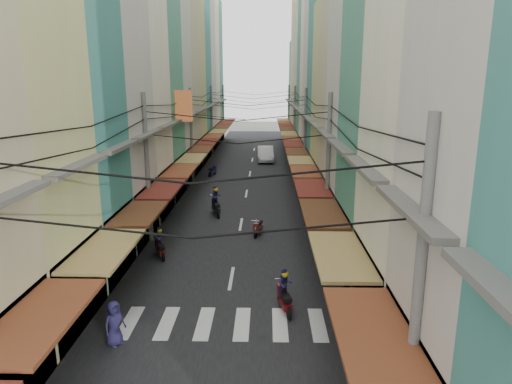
# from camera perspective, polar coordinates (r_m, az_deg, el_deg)

# --- Properties ---
(ground) EXTENTS (160.00, 160.00, 0.00)m
(ground) POSITION_cam_1_polar(r_m,az_deg,el_deg) (23.03, -2.72, -8.68)
(ground) COLOR slate
(ground) RESTS_ON ground
(road) EXTENTS (10.00, 80.00, 0.02)m
(road) POSITION_cam_1_polar(r_m,az_deg,el_deg) (42.18, -0.86, 1.76)
(road) COLOR black
(road) RESTS_ON ground
(sidewalk_left) EXTENTS (3.00, 80.00, 0.06)m
(sidewalk_left) POSITION_cam_1_polar(r_m,az_deg,el_deg) (42.91, -9.57, 1.80)
(sidewalk_left) COLOR gray
(sidewalk_left) RESTS_ON ground
(sidewalk_right) EXTENTS (3.00, 80.00, 0.06)m
(sidewalk_right) POSITION_cam_1_polar(r_m,az_deg,el_deg) (42.43, 7.95, 1.72)
(sidewalk_right) COLOR gray
(sidewalk_right) RESTS_ON ground
(crosswalk) EXTENTS (7.55, 2.40, 0.01)m
(crosswalk) POSITION_cam_1_polar(r_m,az_deg,el_deg) (17.64, -4.11, -16.06)
(crosswalk) COLOR silver
(crosswalk) RESTS_ON ground
(building_row_left) EXTENTS (7.80, 67.67, 23.70)m
(building_row_left) POSITION_cam_1_polar(r_m,az_deg,el_deg) (38.97, -13.24, 14.87)
(building_row_left) COLOR beige
(building_row_left) RESTS_ON ground
(building_row_right) EXTENTS (7.80, 68.98, 22.59)m
(building_row_right) POSITION_cam_1_polar(r_m,az_deg,el_deg) (38.21, 11.22, 14.45)
(building_row_right) COLOR teal
(building_row_right) RESTS_ON ground
(utility_poles) EXTENTS (10.20, 66.13, 8.20)m
(utility_poles) POSITION_cam_1_polar(r_m,az_deg,el_deg) (36.34, -1.20, 10.30)
(utility_poles) COLOR slate
(utility_poles) RESTS_ON ground
(white_car) EXTENTS (5.82, 2.45, 2.03)m
(white_car) POSITION_cam_1_polar(r_m,az_deg,el_deg) (51.15, 1.18, 3.87)
(white_car) COLOR silver
(white_car) RESTS_ON ground
(bicycle) EXTENTS (1.61, 1.08, 1.03)m
(bicycle) POSITION_cam_1_polar(r_m,az_deg,el_deg) (22.02, 11.67, -10.06)
(bicycle) COLOR black
(bicycle) RESTS_ON ground
(moving_scooters) EXTENTS (6.60, 27.68, 2.01)m
(moving_scooters) POSITION_cam_1_polar(r_m,az_deg,el_deg) (27.28, -4.34, -3.87)
(moving_scooters) COLOR black
(moving_scooters) RESTS_ON ground
(parked_scooters) EXTENTS (12.57, 15.58, 0.98)m
(parked_scooters) POSITION_cam_1_polar(r_m,az_deg,el_deg) (19.93, 7.52, -11.03)
(parked_scooters) COLOR black
(parked_scooters) RESTS_ON ground
(pedestrians) EXTENTS (13.13, 22.03, 2.25)m
(pedestrians) POSITION_cam_1_polar(r_m,az_deg,el_deg) (24.23, -12.48, -5.23)
(pedestrians) COLOR #251F2A
(pedestrians) RESTS_ON ground
(market_umbrella) EXTENTS (2.57, 2.57, 2.71)m
(market_umbrella) POSITION_cam_1_polar(r_m,az_deg,el_deg) (18.38, 19.25, -7.42)
(market_umbrella) COLOR #B2B2B7
(market_umbrella) RESTS_ON ground
(traffic_sign) EXTENTS (0.10, 0.65, 2.95)m
(traffic_sign) POSITION_cam_1_polar(r_m,az_deg,el_deg) (23.14, 10.00, -3.10)
(traffic_sign) COLOR slate
(traffic_sign) RESTS_ON ground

